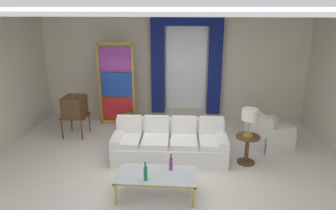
# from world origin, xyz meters

# --- Properties ---
(ground_plane) EXTENTS (16.00, 16.00, 0.00)m
(ground_plane) POSITION_xyz_m (0.00, 0.00, 0.00)
(ground_plane) COLOR white
(wall_rear) EXTENTS (8.00, 0.12, 3.00)m
(wall_rear) POSITION_xyz_m (0.00, 3.06, 1.50)
(wall_rear) COLOR beige
(wall_rear) RESTS_ON ground
(ceiling_slab) EXTENTS (8.00, 7.60, 0.04)m
(ceiling_slab) POSITION_xyz_m (0.00, 0.80, 3.02)
(ceiling_slab) COLOR white
(curtained_window) EXTENTS (2.00, 0.17, 2.70)m
(curtained_window) POSITION_xyz_m (0.37, 2.89, 1.74)
(curtained_window) COLOR white
(curtained_window) RESTS_ON ground
(couch_white_long) EXTENTS (2.37, 1.01, 0.86)m
(couch_white_long) POSITION_xyz_m (0.10, 0.54, 0.31)
(couch_white_long) COLOR white
(couch_white_long) RESTS_ON ground
(coffee_table) EXTENTS (1.33, 0.67, 0.41)m
(coffee_table) POSITION_xyz_m (-0.03, -0.88, 0.38)
(coffee_table) COLOR silver
(coffee_table) RESTS_ON ground
(bottle_blue_decanter) EXTENTS (0.06, 0.06, 0.30)m
(bottle_blue_decanter) POSITION_xyz_m (0.21, -0.72, 0.53)
(bottle_blue_decanter) COLOR #753384
(bottle_blue_decanter) RESTS_ON coffee_table
(bottle_crystal_tall) EXTENTS (0.06, 0.06, 0.32)m
(bottle_crystal_tall) POSITION_xyz_m (-0.17, -1.08, 0.54)
(bottle_crystal_tall) COLOR #196B3D
(bottle_crystal_tall) RESTS_ON coffee_table
(vintage_tv) EXTENTS (0.62, 0.60, 1.35)m
(vintage_tv) POSITION_xyz_m (-2.31, 1.55, 0.73)
(vintage_tv) COLOR brown
(vintage_tv) RESTS_ON ground
(armchair_white) EXTENTS (1.06, 1.05, 0.80)m
(armchair_white) POSITION_xyz_m (2.27, 1.25, 0.29)
(armchair_white) COLOR white
(armchair_white) RESTS_ON ground
(stained_glass_divider) EXTENTS (0.95, 0.05, 2.20)m
(stained_glass_divider) POSITION_xyz_m (-1.45, 2.39, 1.06)
(stained_glass_divider) COLOR gold
(stained_glass_divider) RESTS_ON ground
(peacock_figurine) EXTENTS (0.44, 0.60, 0.50)m
(peacock_figurine) POSITION_xyz_m (-1.10, 2.03, 0.22)
(peacock_figurine) COLOR beige
(peacock_figurine) RESTS_ON ground
(round_side_table) EXTENTS (0.48, 0.48, 0.59)m
(round_side_table) POSITION_xyz_m (1.68, 0.41, 0.36)
(round_side_table) COLOR brown
(round_side_table) RESTS_ON ground
(table_lamp_brass) EXTENTS (0.32, 0.32, 0.57)m
(table_lamp_brass) POSITION_xyz_m (1.68, 0.41, 1.03)
(table_lamp_brass) COLOR #B29338
(table_lamp_brass) RESTS_ON round_side_table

